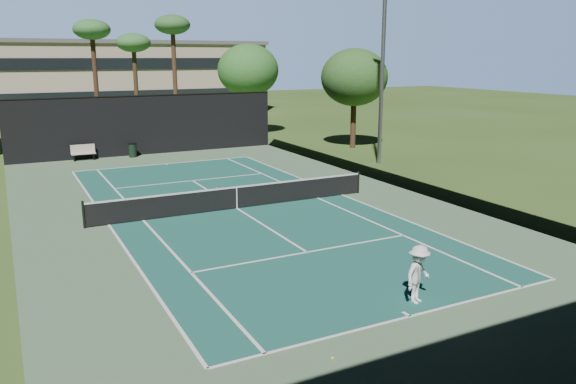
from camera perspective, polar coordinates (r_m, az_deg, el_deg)
name	(u,v)px	position (r m, az deg, el deg)	size (l,w,h in m)	color
ground	(237,209)	(24.86, -5.20, -1.71)	(160.00, 160.00, 0.00)	#375821
apron_slab	(237,209)	(24.86, -5.21, -1.70)	(18.00, 32.00, 0.01)	#557552
court_surface	(237,209)	(24.86, -5.21, -1.68)	(10.97, 23.77, 0.01)	#1C5A4E
court_lines	(237,208)	(24.86, -5.21, -1.67)	(11.07, 23.87, 0.01)	white
tennis_net	(237,197)	(24.72, -5.23, -0.47)	(12.90, 0.10, 1.10)	black
fence	(235,164)	(24.47, -5.36, 2.86)	(18.04, 32.05, 4.03)	black
player	(419,274)	(15.71, 13.12, -8.13)	(1.06, 0.61, 1.63)	white
tennis_ball_a	(332,358)	(13.01, 4.54, -16.46)	(0.06, 0.06, 0.06)	#EBF637
tennis_ball_b	(167,203)	(26.16, -12.19, -1.13)	(0.06, 0.06, 0.06)	#CAD630
tennis_ball_c	(217,188)	(28.79, -7.25, 0.42)	(0.07, 0.07, 0.07)	#D1DA31
tennis_ball_d	(159,205)	(25.89, -12.97, -1.31)	(0.07, 0.07, 0.07)	#C6D22F
park_bench	(83,152)	(38.62, -20.09, 3.84)	(1.50, 0.45, 1.02)	beige
trash_bin	(133,150)	(38.84, -15.51, 4.12)	(0.56, 0.56, 0.95)	black
palm_a	(92,34)	(46.83, -19.28, 14.88)	(2.80, 2.80, 9.32)	#452B1D
palm_b	(134,46)	(49.40, -15.42, 14.07)	(2.80, 2.80, 8.42)	#452F1D
palm_c	(173,30)	(47.13, -11.64, 15.84)	(2.80, 2.80, 9.77)	#4D3221
decid_tree_a	(248,70)	(48.15, -4.08, 12.23)	(5.12, 5.12, 7.62)	#462D1E
decid_tree_b	(354,78)	(41.24, 6.76, 11.47)	(4.80, 4.80, 7.14)	#4A331F
campus_building	(84,78)	(68.89, -20.02, 10.85)	(40.50, 12.50, 8.30)	#BFAC94
light_pole	(383,58)	(35.15, 9.60, 13.28)	(0.90, 0.25, 12.22)	gray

